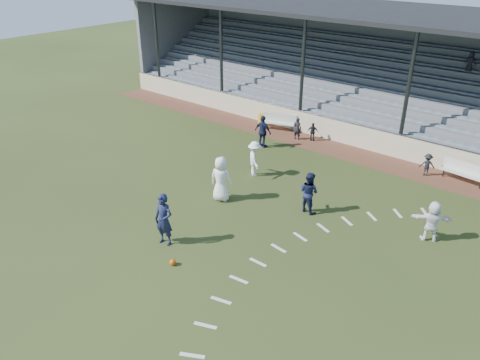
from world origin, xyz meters
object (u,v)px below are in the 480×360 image
(bench_left, at_px, (279,120))
(trash_bin, at_px, (262,120))
(player_white_lead, at_px, (221,179))
(bench_right, at_px, (464,170))
(player_navy_lead, at_px, (164,220))
(football, at_px, (173,262))

(bench_left, relative_size, trash_bin, 2.80)
(bench_left, xyz_separation_m, trash_bin, (-1.20, -0.09, -0.20))
(bench_left, bearing_deg, player_white_lead, -90.55)
(trash_bin, height_order, player_white_lead, player_white_lead)
(bench_right, relative_size, player_navy_lead, 1.01)
(player_white_lead, distance_m, player_navy_lead, 3.80)
(trash_bin, xyz_separation_m, player_white_lead, (4.11, -8.34, 0.61))
(football, relative_size, player_navy_lead, 0.11)
(trash_bin, bearing_deg, player_white_lead, -63.80)
(football, relative_size, player_white_lead, 0.11)
(football, height_order, player_white_lead, player_white_lead)
(player_navy_lead, bearing_deg, football, -43.48)
(football, bearing_deg, bench_left, 109.71)
(player_navy_lead, bearing_deg, bench_right, 49.30)
(trash_bin, xyz_separation_m, player_navy_lead, (4.67, -12.10, 0.63))
(bench_left, height_order, player_white_lead, player_white_lead)
(bench_right, xyz_separation_m, player_white_lead, (-7.50, -8.29, 0.41))
(trash_bin, bearing_deg, football, -65.57)
(bench_left, distance_m, player_white_lead, 8.93)
(bench_right, bearing_deg, trash_bin, -173.54)
(bench_right, distance_m, player_navy_lead, 13.90)
(bench_left, height_order, trash_bin, bench_left)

